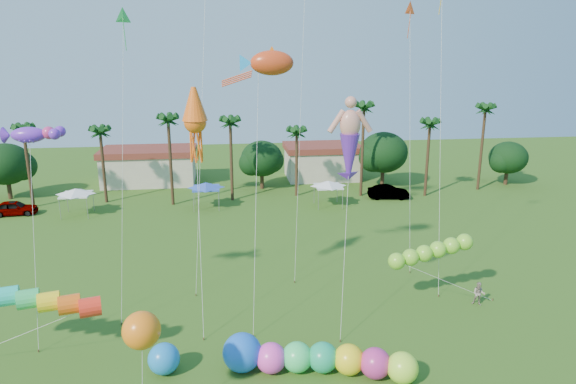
{
  "coord_description": "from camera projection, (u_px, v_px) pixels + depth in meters",
  "views": [
    {
      "loc": [
        -3.84,
        -20.27,
        17.31
      ],
      "look_at": [
        0.0,
        10.0,
        9.0
      ],
      "focal_mm": 32.0,
      "sensor_mm": 36.0,
      "label": 1
    }
  ],
  "objects": [
    {
      "name": "tree_line",
      "position": [
        282.0,
        158.0,
        65.84
      ],
      "size": [
        69.46,
        8.91,
        11.0
      ],
      "color": "#3A2819",
      "rests_on": "ground"
    },
    {
      "name": "buildings_row",
      "position": [
        230.0,
        166.0,
        71.38
      ],
      "size": [
        35.0,
        7.0,
        4.0
      ],
      "color": "beige",
      "rests_on": "ground"
    },
    {
      "name": "tent_row",
      "position": [
        206.0,
        186.0,
        57.75
      ],
      "size": [
        31.0,
        4.0,
        0.6
      ],
      "color": "white",
      "rests_on": "ground"
    },
    {
      "name": "car_a",
      "position": [
        14.0,
        208.0,
        56.39
      ],
      "size": [
        4.87,
        2.23,
        1.62
      ],
      "primitive_type": "imported",
      "rotation": [
        0.0,
        0.0,
        1.64
      ],
      "color": "#4C4C54",
      "rests_on": "ground"
    },
    {
      "name": "car_b",
      "position": [
        389.0,
        192.0,
        62.74
      ],
      "size": [
        5.2,
        2.45,
        1.65
      ],
      "primitive_type": "imported",
      "rotation": [
        0.0,
        0.0,
        1.43
      ],
      "color": "#4C4C54",
      "rests_on": "ground"
    },
    {
      "name": "spectator_b",
      "position": [
        479.0,
        294.0,
        36.21
      ],
      "size": [
        1.04,
        0.97,
        1.71
      ],
      "primitive_type": "imported",
      "rotation": [
        0.0,
        0.0,
        -0.51
      ],
      "color": "gray",
      "rests_on": "ground"
    },
    {
      "name": "caterpillar_inflatable",
      "position": [
        311.0,
        358.0,
        28.43
      ],
      "size": [
        10.74,
        4.38,
        2.21
      ],
      "rotation": [
        0.0,
        0.0,
        -0.24
      ],
      "color": "#FF43CA",
      "rests_on": "ground"
    },
    {
      "name": "blue_ball",
      "position": [
        164.0,
        359.0,
        28.48
      ],
      "size": [
        1.76,
        1.76,
        1.76
      ],
      "primitive_type": "sphere",
      "color": "#187EDF",
      "rests_on": "ground"
    },
    {
      "name": "rainbow_tube",
      "position": [
        52.0,
        309.0,
        28.23
      ],
      "size": [
        10.38,
        2.19,
        4.21
      ],
      "color": "red",
      "rests_on": "ground"
    },
    {
      "name": "green_worm",
      "position": [
        397.0,
        261.0,
        35.57
      ],
      "size": [
        10.55,
        1.64,
        4.03
      ],
      "color": "#7FD52F",
      "rests_on": "ground"
    },
    {
      "name": "orange_ball_kite",
      "position": [
        141.0,
        330.0,
        23.2
      ],
      "size": [
        2.24,
        2.24,
        6.04
      ],
      "color": "orange",
      "rests_on": "ground"
    },
    {
      "name": "merman_kite",
      "position": [
        349.0,
        145.0,
        32.1
      ],
      "size": [
        2.39,
        4.44,
        14.28
      ],
      "color": "tan",
      "rests_on": "ground"
    },
    {
      "name": "fish_kite",
      "position": [
        272.0,
        63.0,
        33.08
      ],
      "size": [
        4.46,
        6.54,
        17.55
      ],
      "color": "red",
      "rests_on": "ground"
    },
    {
      "name": "squid_kite",
      "position": [
        195.0,
        122.0,
        32.78
      ],
      "size": [
        2.11,
        5.54,
        15.34
      ],
      "color": "#FE6114",
      "rests_on": "ground"
    },
    {
      "name": "lobster_kite",
      "position": [
        29.0,
        135.0,
        30.66
      ],
      "size": [
        3.96,
        5.03,
        13.24
      ],
      "color": "#702AD2",
      "rests_on": "ground"
    },
    {
      "name": "delta_kite_red",
      "position": [
        410.0,
        14.0,
        40.01
      ],
      "size": [
        1.28,
        4.31,
        21.21
      ],
      "color": "#F7521B",
      "rests_on": "ground"
    },
    {
      "name": "delta_kite_green",
      "position": [
        123.0,
        22.0,
        32.51
      ],
      "size": [
        1.62,
        4.43,
        20.1
      ],
      "color": "green",
      "rests_on": "ground"
    }
  ]
}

